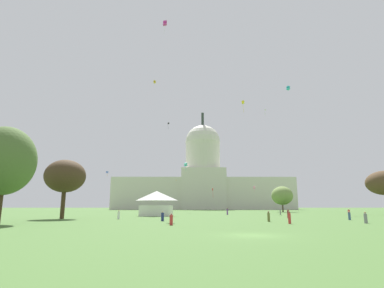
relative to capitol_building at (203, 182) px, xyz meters
The scene contains 28 objects.
ground_plane 181.43m from the capitol_building, 91.19° to the right, with size 800.00×800.00×0.00m, color #42662D.
capitol_building is the anchor object (origin of this frame).
event_tent 134.50m from the capitol_building, 97.19° to the right, with size 8.01×6.43×5.81m.
tree_west_near 151.74m from the capitol_building, 102.41° to the right, with size 9.14×8.99×11.01m.
tree_west_far 169.24m from the capitol_building, 101.51° to the right, with size 10.95×10.79×12.92m.
tree_east_far 88.74m from the capitol_building, 71.66° to the right, with size 11.42×11.57×9.97m.
person_red_mid_left 168.31m from the capitol_building, 93.83° to the right, with size 0.58×0.58×1.44m.
person_red_near_tent 142.51m from the capitol_building, 79.70° to the right, with size 0.49×0.49×1.76m.
person_denim_front_right 155.06m from the capitol_building, 83.18° to the right, with size 0.45×0.45×1.46m.
person_purple_back_left 123.32m from the capitol_building, 89.43° to the right, with size 0.44×0.44×1.81m.
person_grey_mid_center 123.76m from the capitol_building, 82.68° to the right, with size 0.47×0.47×1.60m.
person_white_near_tree_west 151.67m from the capitol_building, 98.31° to the right, with size 0.51×0.51×1.62m.
person_grey_front_left 164.84m from the capitol_building, 84.63° to the right, with size 0.59×0.59×1.57m.
person_olive_back_right 159.40m from the capitol_building, 88.85° to the right, with size 0.54×0.54×1.56m.
person_maroon_deep_crowd 146.43m from the capitol_building, 85.91° to the right, with size 0.44×0.44×1.74m.
person_red_lawn_far_left 165.24m from the capitol_building, 88.43° to the right, with size 0.39×0.39×1.64m.
person_navy_aisle_center 158.07m from the capitol_building, 94.80° to the right, with size 0.64×0.64×1.53m.
kite_yellow_high 104.41m from the capitol_building, 84.32° to the right, with size 1.14×1.11×4.37m.
kite_turquoise_low 97.80m from the capitol_building, 96.06° to the right, with size 1.28×1.30×2.78m.
kite_orange_low 48.97m from the capitol_building, 109.51° to the right, with size 1.28×1.28×0.19m.
kite_black_high 48.59m from the capitol_building, 127.15° to the right, with size 1.04×1.04×3.91m.
kite_red_low 53.92m from the capitol_building, 87.35° to the right, with size 0.51×1.20×4.57m.
kite_cyan_high 112.62m from the capitol_building, 76.95° to the right, with size 1.28×1.32×1.35m.
kite_pink_low 70.94m from the capitol_building, 73.48° to the right, with size 1.07×1.10×2.51m.
kite_magenta_high 131.67m from the capitol_building, 97.36° to the right, with size 1.26×1.20×4.08m.
kite_lime_high 63.14m from the capitol_building, 47.43° to the right, with size 1.54×1.63×2.90m.
kite_gold_high 94.49m from the capitol_building, 105.79° to the right, with size 1.21×1.15×1.36m.
kite_blue_low 89.64m from the capitol_building, 118.86° to the right, with size 1.00×1.00×2.09m.
Camera 1 is at (-5.13, -26.04, 2.35)m, focal length 28.83 mm.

